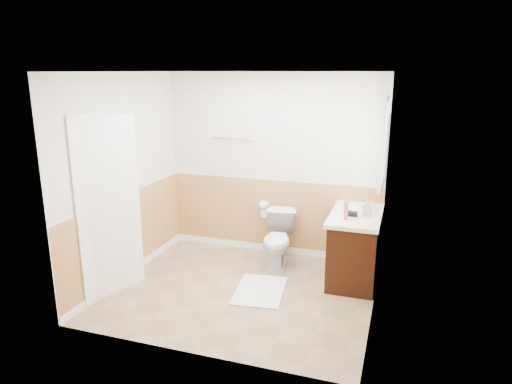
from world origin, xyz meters
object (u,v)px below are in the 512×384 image
(toilet, at_px, (278,240))
(vanity_cabinet, at_px, (355,247))
(lotion_bottle, at_px, (346,210))
(bath_mat, at_px, (260,291))
(soap_dispenser, at_px, (367,208))

(toilet, height_order, vanity_cabinet, vanity_cabinet)
(lotion_bottle, bearing_deg, bath_mat, -155.03)
(vanity_cabinet, relative_size, lotion_bottle, 5.00)
(bath_mat, bearing_deg, lotion_bottle, 24.97)
(soap_dispenser, bearing_deg, bath_mat, -150.81)
(vanity_cabinet, bearing_deg, bath_mat, -143.98)
(toilet, height_order, lotion_bottle, lotion_bottle)
(toilet, relative_size, soap_dispenser, 3.55)
(toilet, bearing_deg, bath_mat, -96.83)
(bath_mat, relative_size, vanity_cabinet, 0.73)
(toilet, xyz_separation_m, vanity_cabinet, (1.00, -0.05, 0.04))
(bath_mat, xyz_separation_m, lotion_bottle, (0.90, 0.42, 0.95))
(vanity_cabinet, height_order, lotion_bottle, lotion_bottle)
(toilet, distance_m, bath_mat, 0.85)
(bath_mat, bearing_deg, soap_dispenser, 29.19)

